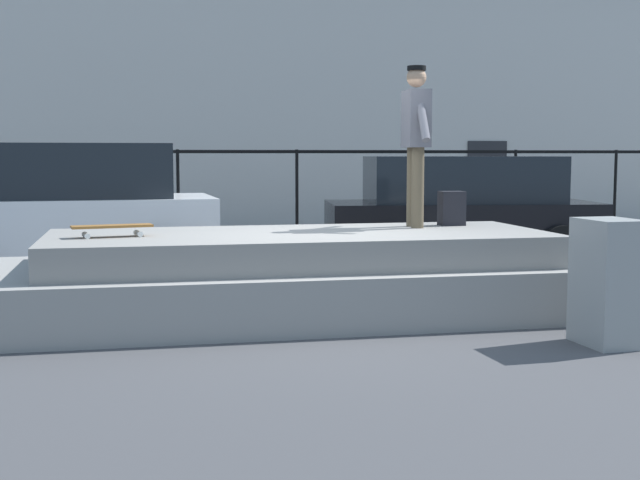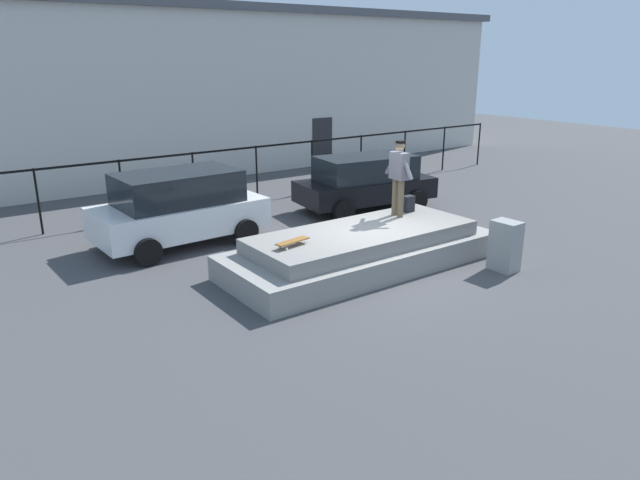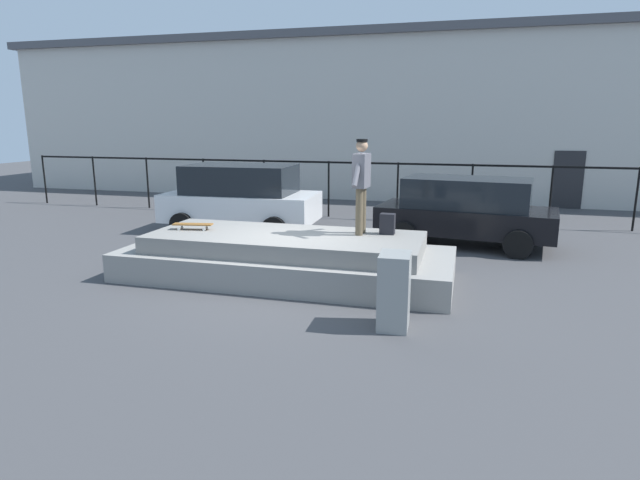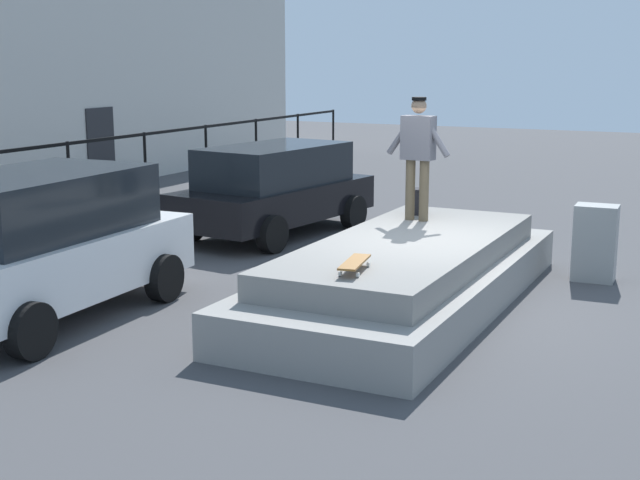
{
  "view_description": "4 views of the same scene",
  "coord_description": "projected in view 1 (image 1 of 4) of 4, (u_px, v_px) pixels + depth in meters",
  "views": [
    {
      "loc": [
        -1.85,
        -8.49,
        1.68
      ],
      "look_at": [
        0.25,
        1.19,
        0.68
      ],
      "focal_mm": 47.89,
      "sensor_mm": 36.0,
      "label": 1
    },
    {
      "loc": [
        -8.19,
        -9.23,
        4.56
      ],
      "look_at": [
        -0.62,
        1.25,
        0.44
      ],
      "focal_mm": 32.87,
      "sensor_mm": 36.0,
      "label": 2
    },
    {
      "loc": [
        3.14,
        -9.13,
        2.95
      ],
      "look_at": [
        0.22,
        1.34,
        0.54
      ],
      "focal_mm": 29.76,
      "sensor_mm": 36.0,
      "label": 3
    },
    {
      "loc": [
        -10.81,
        -3.69,
        3.19
      ],
      "look_at": [
        -0.11,
        1.56,
        0.73
      ],
      "focal_mm": 49.4,
      "sensor_mm": 36.0,
      "label": 4
    }
  ],
  "objects": [
    {
      "name": "warehouse_building",
      "position": [
        203.0,
        98.0,
        23.03
      ],
      "size": [
        33.17,
        8.45,
        6.37
      ],
      "color": "beige",
      "rests_on": "ground_plane"
    },
    {
      "name": "fence_row",
      "position": [
        238.0,
        178.0,
        15.58
      ],
      "size": [
        24.06,
        0.06,
        1.77
      ],
      "color": "black",
      "rests_on": "ground_plane"
    },
    {
      "name": "car_black_hatchback_mid",
      "position": [
        461.0,
        206.0,
        13.36
      ],
      "size": [
        4.36,
        2.44,
        1.65
      ],
      "color": "black",
      "rests_on": "ground_plane"
    },
    {
      "name": "backpack",
      "position": [
        452.0,
        208.0,
        9.83
      ],
      "size": [
        0.28,
        0.2,
        0.39
      ],
      "primitive_type": "cube",
      "rotation": [
        0.0,
        0.0,
        6.27
      ],
      "color": "black",
      "rests_on": "concrete_ledge"
    },
    {
      "name": "ground_plane",
      "position": [
        321.0,
        317.0,
        8.81
      ],
      "size": [
        60.0,
        60.0,
        0.0
      ],
      "primitive_type": "plane",
      "color": "#424244"
    },
    {
      "name": "skateboard",
      "position": [
        112.0,
        227.0,
        8.44
      ],
      "size": [
        0.81,
        0.34,
        0.12
      ],
      "color": "brown",
      "rests_on": "concrete_ledge"
    },
    {
      "name": "concrete_ledge",
      "position": [
        300.0,
        277.0,
        8.97
      ],
      "size": [
        6.35,
        2.5,
        0.86
      ],
      "color": "gray",
      "rests_on": "ground_plane"
    },
    {
      "name": "utility_box",
      "position": [
        608.0,
        282.0,
        7.5
      ],
      "size": [
        0.46,
        0.62,
        1.12
      ],
      "primitive_type": "cube",
      "rotation": [
        0.0,
        0.0,
        0.04
      ],
      "color": "gray",
      "rests_on": "ground_plane"
    },
    {
      "name": "car_white_hatchback_near",
      "position": [
        67.0,
        205.0,
        12.16
      ],
      "size": [
        4.19,
        2.34,
        1.83
      ],
      "color": "white",
      "rests_on": "ground_plane"
    },
    {
      "name": "skateboarder",
      "position": [
        416.0,
        133.0,
        9.5
      ],
      "size": [
        0.28,
        1.0,
        1.79
      ],
      "color": "brown",
      "rests_on": "concrete_ledge"
    }
  ]
}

